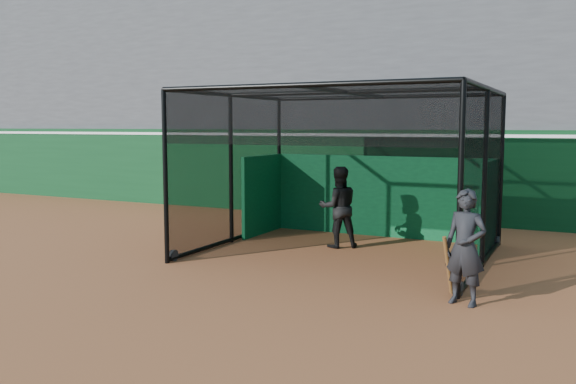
% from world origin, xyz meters
% --- Properties ---
extents(ground, '(120.00, 120.00, 0.00)m').
position_xyz_m(ground, '(0.00, 0.00, 0.00)').
color(ground, '#96512B').
rests_on(ground, ground).
extents(outfield_wall, '(50.00, 0.50, 2.50)m').
position_xyz_m(outfield_wall, '(0.00, 8.50, 1.29)').
color(outfield_wall, '#0A3A18').
rests_on(outfield_wall, ground).
extents(grandstand, '(50.00, 7.85, 8.95)m').
position_xyz_m(grandstand, '(0.00, 12.27, 4.48)').
color(grandstand, '#4C4C4F').
rests_on(grandstand, ground).
extents(batting_cage, '(5.52, 4.78, 3.28)m').
position_xyz_m(batting_cage, '(0.81, 3.62, 1.63)').
color(batting_cage, black).
rests_on(batting_cage, ground).
extents(batter, '(1.07, 1.03, 1.74)m').
position_xyz_m(batter, '(0.46, 4.14, 0.87)').
color(batter, black).
rests_on(batter, ground).
extents(on_deck_player, '(0.70, 0.55, 1.70)m').
position_xyz_m(on_deck_player, '(3.67, 1.00, 0.85)').
color(on_deck_player, black).
rests_on(on_deck_player, ground).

